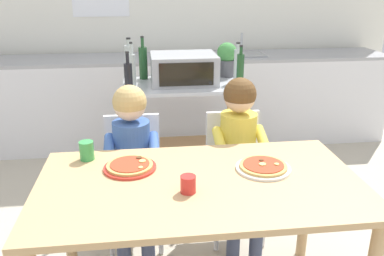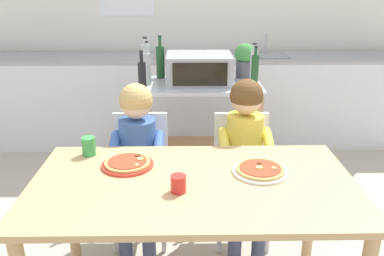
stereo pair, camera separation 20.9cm
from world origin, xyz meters
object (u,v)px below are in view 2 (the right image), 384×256
at_px(bottle_dark_olive_oil, 146,63).
at_px(potted_herb_plant, 245,59).
at_px(bottle_brown_beer, 142,75).
at_px(dining_chair_right, 242,168).
at_px(drinking_cup_red, 178,184).
at_px(kitchen_island_cart, 199,118).
at_px(bottle_squat_spirits, 160,61).
at_px(dining_chair_left, 141,168).
at_px(drinking_cup_green, 89,146).
at_px(bottle_slim_sauce, 255,71).
at_px(bottle_tall_green_wine, 254,66).
at_px(child_in_blue_striped_shirt, 137,148).
at_px(pizza_plate_white, 260,170).
at_px(toaster_oven, 199,69).
at_px(pizza_plate_red_rimmed, 128,163).
at_px(bottle_clear_vinegar, 147,68).
at_px(dining_table, 193,200).
at_px(child_in_yellow_shirt, 246,146).

relative_size(bottle_dark_olive_oil, potted_herb_plant, 1.26).
bearing_deg(bottle_brown_beer, potted_herb_plant, 26.94).
xyz_separation_m(dining_chair_right, drinking_cup_red, (-0.39, -0.77, 0.30)).
height_order(kitchen_island_cart, bottle_squat_spirits, bottle_squat_spirits).
relative_size(bottle_squat_spirits, dining_chair_left, 0.42).
bearing_deg(dining_chair_right, drinking_cup_green, -157.14).
bearing_deg(bottle_slim_sauce, bottle_tall_green_wine, 83.45).
distance_m(bottle_slim_sauce, bottle_brown_beer, 0.81).
relative_size(kitchen_island_cart, child_in_blue_striped_shirt, 0.91).
relative_size(bottle_tall_green_wine, drinking_cup_red, 3.96).
distance_m(bottle_brown_beer, pizza_plate_white, 1.30).
relative_size(kitchen_island_cart, potted_herb_plant, 3.40).
relative_size(toaster_oven, drinking_cup_red, 6.37).
height_order(child_in_blue_striped_shirt, drinking_cup_red, child_in_blue_striped_shirt).
bearing_deg(drinking_cup_red, pizza_plate_white, 24.61).
bearing_deg(dining_chair_left, child_in_blue_striped_shirt, -90.00).
bearing_deg(toaster_oven, pizza_plate_red_rimmed, -107.69).
bearing_deg(pizza_plate_red_rimmed, potted_herb_plant, 61.56).
bearing_deg(bottle_clear_vinegar, potted_herb_plant, 17.31).
bearing_deg(dining_table, potted_herb_plant, 74.32).
bearing_deg(drinking_cup_red, bottle_slim_sauce, 67.73).
height_order(bottle_slim_sauce, drinking_cup_green, bottle_slim_sauce).
bearing_deg(pizza_plate_white, bottle_squat_spirits, 110.36).
bearing_deg(bottle_squat_spirits, dining_chair_right, -58.54).
height_order(bottle_slim_sauce, child_in_yellow_shirt, bottle_slim_sauce).
xyz_separation_m(bottle_brown_beer, potted_herb_plant, (0.78, 0.40, 0.04)).
xyz_separation_m(bottle_squat_spirits, pizza_plate_red_rimmed, (-0.09, -1.41, -0.24)).
bearing_deg(child_in_blue_striped_shirt, dining_table, -60.26).
relative_size(child_in_yellow_shirt, pizza_plate_red_rimmed, 4.11).
bearing_deg(dining_table, toaster_oven, 87.03).
height_order(dining_table, pizza_plate_white, pizza_plate_white).
xyz_separation_m(pizza_plate_white, drinking_cup_red, (-0.39, -0.18, 0.03)).
relative_size(bottle_squat_spirits, child_in_blue_striped_shirt, 0.33).
height_order(kitchen_island_cart, dining_chair_left, kitchen_island_cart).
bearing_deg(bottle_clear_vinegar, child_in_blue_striped_shirt, -90.45).
bearing_deg(pizza_plate_red_rimmed, bottle_clear_vinegar, 89.73).
distance_m(bottle_slim_sauce, potted_herb_plant, 0.38).
xyz_separation_m(bottle_tall_green_wine, dining_table, (-0.49, -1.38, -0.34)).
xyz_separation_m(child_in_blue_striped_shirt, child_in_yellow_shirt, (0.64, -0.01, 0.01)).
distance_m(bottle_clear_vinegar, pizza_plate_white, 1.43).
relative_size(bottle_slim_sauce, pizza_plate_white, 1.17).
height_order(child_in_blue_striped_shirt, pizza_plate_red_rimmed, child_in_blue_striped_shirt).
height_order(toaster_oven, bottle_dark_olive_oil, bottle_dark_olive_oil).
distance_m(toaster_oven, potted_herb_plant, 0.41).
bearing_deg(bottle_brown_beer, drinking_cup_red, -77.90).
bearing_deg(pizza_plate_red_rimmed, bottle_dark_olive_oil, 90.60).
bearing_deg(dining_chair_left, bottle_brown_beer, 92.08).
bearing_deg(dining_table, pizza_plate_white, 14.47).
distance_m(dining_table, dining_chair_right, 0.76).
bearing_deg(child_in_blue_striped_shirt, pizza_plate_white, -36.70).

